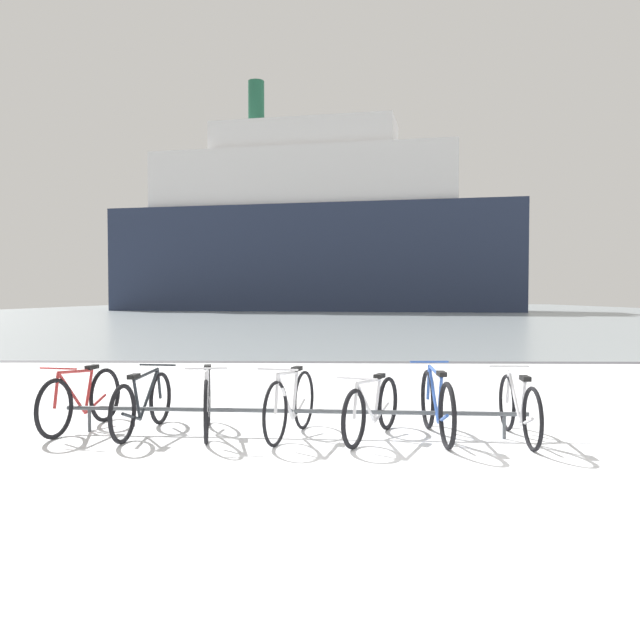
% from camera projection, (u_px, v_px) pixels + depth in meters
% --- Properties ---
extents(ground, '(80.00, 132.00, 0.08)m').
position_uv_depth(ground, '(342.00, 314.00, 59.59)').
color(ground, white).
extents(bike_rack, '(5.32, 0.37, 0.31)m').
position_uv_depth(bike_rack, '(291.00, 412.00, 7.50)').
color(bike_rack, '#4C5156').
rests_on(bike_rack, ground).
extents(bicycle_0, '(0.52, 1.69, 0.80)m').
position_uv_depth(bicycle_0, '(81.00, 400.00, 7.80)').
color(bicycle_0, black).
rests_on(bicycle_0, ground).
extents(bicycle_1, '(0.46, 1.73, 0.76)m').
position_uv_depth(bicycle_1, '(143.00, 404.00, 7.61)').
color(bicycle_1, black).
rests_on(bicycle_1, ground).
extents(bicycle_2, '(0.47, 1.73, 0.82)m').
position_uv_depth(bicycle_2, '(207.00, 402.00, 7.56)').
color(bicycle_2, black).
rests_on(bicycle_2, ground).
extents(bicycle_3, '(0.58, 1.61, 0.83)m').
position_uv_depth(bicycle_3, '(290.00, 404.00, 7.39)').
color(bicycle_3, black).
rests_on(bicycle_3, ground).
extents(bicycle_4, '(0.77, 1.60, 0.74)m').
position_uv_depth(bicycle_4, '(372.00, 409.00, 7.31)').
color(bicycle_4, black).
rests_on(bicycle_4, ground).
extents(bicycle_5, '(0.46, 1.79, 0.83)m').
position_uv_depth(bicycle_5, '(437.00, 405.00, 7.35)').
color(bicycle_5, black).
rests_on(bicycle_5, ground).
extents(bicycle_6, '(0.46, 1.71, 0.79)m').
position_uv_depth(bicycle_6, '(519.00, 408.00, 7.25)').
color(bicycle_6, black).
rests_on(bicycle_6, ground).
extents(ferry_ship, '(44.56, 17.51, 25.07)m').
position_uv_depth(ferry_ship, '(311.00, 233.00, 70.82)').
color(ferry_ship, '#232D47').
rests_on(ferry_ship, ground).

